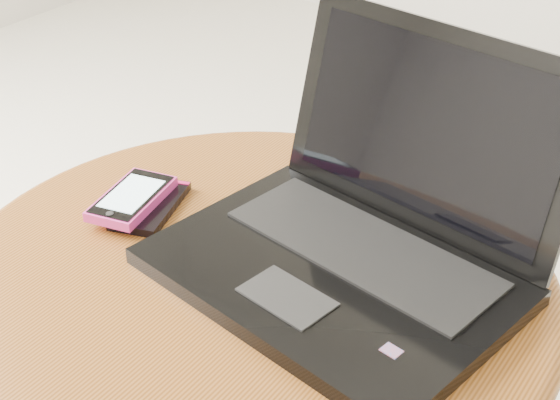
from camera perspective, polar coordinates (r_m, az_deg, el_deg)
The scene contains 4 objects.
table at distance 0.91m, azimuth -2.04°, elevation -10.18°, with size 0.63×0.63×0.50m.
laptop at distance 0.83m, azimuth 5.54°, elevation -2.19°, with size 0.39×0.35×0.22m.
phone_black at distance 0.94m, azimuth -8.94°, elevation -0.37°, with size 0.09×0.12×0.01m.
phone_pink at distance 0.94m, azimuth -10.18°, elevation 0.13°, with size 0.08×0.12×0.01m.
Camera 1 is at (0.33, -0.55, 1.00)m, focal length 52.98 mm.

